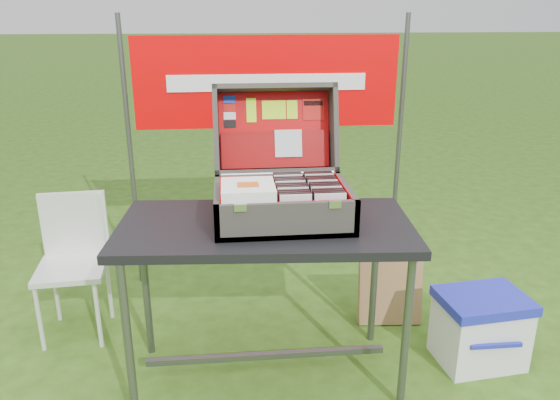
{
  "coord_description": "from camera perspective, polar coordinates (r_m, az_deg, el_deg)",
  "views": [
    {
      "loc": [
        -0.25,
        -2.25,
        1.72
      ],
      "look_at": [
        -0.02,
        0.1,
        0.89
      ],
      "focal_mm": 35.0,
      "sensor_mm": 36.0,
      "label": 1
    }
  ],
  "objects": [
    {
      "name": "songbook_2",
      "position": [
        2.31,
        -3.36,
        0.88
      ],
      "size": [
        0.23,
        0.23,
        0.0
      ],
      "primitive_type": "cube",
      "color": "white",
      "rests_on": "suitcase_base_wall_front"
    },
    {
      "name": "chair_leg_bl",
      "position": [
        3.42,
        -22.4,
        -8.63
      ],
      "size": [
        0.02,
        0.02,
        0.4
      ],
      "primitive_type": "cylinder",
      "color": "silver",
      "rests_on": "ground"
    },
    {
      "name": "cd_left_12",
      "position": [
        2.53,
        0.84,
        0.98
      ],
      "size": [
        0.13,
        0.01,
        0.15
      ],
      "primitive_type": "cube",
      "color": "silver",
      "rests_on": "suitcase_liner_floor"
    },
    {
      "name": "cd_left_5",
      "position": [
        2.38,
        1.29,
        -0.27
      ],
      "size": [
        0.13,
        0.01,
        0.15
      ],
      "primitive_type": "cube",
      "color": "black",
      "rests_on": "suitcase_liner_floor"
    },
    {
      "name": "songbook_5",
      "position": [
        2.3,
        -3.37,
        1.24
      ],
      "size": [
        0.23,
        0.23,
        0.0
      ],
      "primitive_type": "cube",
      "color": "white",
      "rests_on": "suitcase_base_wall_front"
    },
    {
      "name": "lid_sticker_cc_c",
      "position": [
        2.73,
        -5.27,
        8.76
      ],
      "size": [
        0.06,
        0.01,
        0.04
      ],
      "primitive_type": "cube",
      "rotation": [
        -1.85,
        0.0,
        0.0
      ],
      "color": "white",
      "rests_on": "suitcase_lid_liner"
    },
    {
      "name": "cd_right_7",
      "position": [
        2.44,
        4.53,
        0.21
      ],
      "size": [
        0.13,
        0.01,
        0.15
      ],
      "primitive_type": "cube",
      "color": "black",
      "rests_on": "suitcase_liner_floor"
    },
    {
      "name": "cd_right_13",
      "position": [
        2.57,
        3.99,
        1.24
      ],
      "size": [
        0.13,
        0.01,
        0.15
      ],
      "primitive_type": "cube",
      "color": "black",
      "rests_on": "suitcase_liner_floor"
    },
    {
      "name": "chair_seat",
      "position": [
        3.17,
        -20.98,
        -6.74
      ],
      "size": [
        0.38,
        0.38,
        0.03
      ],
      "primitive_type": "cube",
      "rotation": [
        0.0,
        0.0,
        0.07
      ],
      "color": "silver",
      "rests_on": "ground"
    },
    {
      "name": "banner_text",
      "position": [
        3.36,
        -1.33,
        12.17
      ],
      "size": [
        1.2,
        0.0,
        0.1
      ],
      "primitive_type": "cube",
      "color": "white",
      "rests_on": "banner"
    },
    {
      "name": "suitcase_lid_liner",
      "position": [
        2.74,
        -0.59,
        7.29
      ],
      "size": [
        0.55,
        0.11,
        0.36
      ],
      "primitive_type": "cube",
      "rotation": [
        -1.85,
        0.0,
        0.0
      ],
      "color": "red",
      "rests_on": "suitcase_lid_back"
    },
    {
      "name": "banner_post_right",
      "position": [
        3.63,
        12.26,
        5.04
      ],
      "size": [
        0.03,
        0.03,
        1.7
      ],
      "primitive_type": "cylinder",
      "color": "#59595B",
      "rests_on": "ground"
    },
    {
      "name": "suitcase_latch_right",
      "position": [
        2.23,
        5.78,
        -0.47
      ],
      "size": [
        0.05,
        0.01,
        0.03
      ],
      "primitive_type": "cube",
      "color": "silver",
      "rests_on": "suitcase_base_wall_front"
    },
    {
      "name": "chair_leg_fr",
      "position": [
        3.09,
        -18.5,
        -11.25
      ],
      "size": [
        0.02,
        0.02,
        0.4
      ],
      "primitive_type": "cylinder",
      "color": "silver",
      "rests_on": "ground"
    },
    {
      "name": "table_brace",
      "position": [
        2.77,
        -1.41,
        -15.94
      ],
      "size": [
        1.16,
        0.03,
        0.03
      ],
      "primitive_type": "cube",
      "color": "#59595B",
      "rests_on": "ground"
    },
    {
      "name": "suitcase",
      "position": [
        2.42,
        0.13,
        4.34
      ],
      "size": [
        0.6,
        0.59,
        0.55
      ],
      "primitive_type": null,
      "color": "#4D4A44",
      "rests_on": "table"
    },
    {
      "name": "suitcase_base_wall_back",
      "position": [
        2.61,
        -0.18,
        1.02
      ],
      "size": [
        0.6,
        0.02,
        0.16
      ],
      "primitive_type": "cube",
      "color": "#4D4A44",
      "rests_on": "table_top"
    },
    {
      "name": "cardboard_box",
      "position": [
        3.23,
        11.42,
        -9.4
      ],
      "size": [
        0.37,
        0.15,
        0.38
      ],
      "primitive_type": "cube",
      "rotation": [
        -0.17,
        0.0,
        -0.07
      ],
      "color": "#996740",
      "rests_on": "ground"
    },
    {
      "name": "cd_left_4",
      "position": [
        2.35,
        1.36,
        -0.46
      ],
      "size": [
        0.13,
        0.01,
        0.15
      ],
      "primitive_type": "cube",
      "color": "silver",
      "rests_on": "suitcase_liner_floor"
    },
    {
      "name": "songbook_7",
      "position": [
        2.3,
        -3.37,
        1.48
      ],
      "size": [
        0.23,
        0.23,
        0.0
      ],
      "primitive_type": "cube",
      "color": "white",
      "rests_on": "suitcase_base_wall_front"
    },
    {
      "name": "cd_left_2",
      "position": [
        2.31,
        1.5,
        -0.86
      ],
      "size": [
        0.13,
        0.01,
        0.15
      ],
      "primitive_type": "cube",
      "color": "black",
      "rests_on": "suitcase_liner_floor"
    },
    {
      "name": "songbook_6",
      "position": [
        2.3,
        -3.37,
        1.36
      ],
      "size": [
        0.23,
        0.23,
        0.0
      ],
      "primitive_type": "cube",
      "color": "white",
      "rests_on": "suitcase_base_wall_front"
    },
    {
      "name": "table_leg_br",
      "position": [
        2.95,
        9.83,
        -7.8
      ],
      "size": [
        0.04,
        0.04,
        0.78
      ],
      "primitive_type": "cylinder",
      "color": "#59595B",
      "rests_on": "ground"
    },
    {
      "name": "suitcase_lid_back",
      "position": [
        2.76,
        -0.62,
        7.27
      ],
      "size": [
        0.6,
        0.14,
        0.42
      ],
      "primitive_type": "cube",
      "rotation": [
        -1.85,
        0.0,
        0.0
      ],
      "color": "#4D4A44",
      "rests_on": "suitcase_base_wall_back"
    },
    {
      "name": "suitcase_hinge",
      "position": [
        2.6,
        -0.21,
        2.78
      ],
      "size": [
        0.54,
        0.02,
        0.02
      ],
      "primitive_type": "cylinder",
      "rotation": [
        0.0,
        1.57,
        0.0
      ],
      "color": "silver",
      "rests_on": "suitcase_base_wall_back"
    },
    {
      "name": "cd_left_14",
      "position": [
        2.57,
        0.73,
        1.31
      ],
      "size": [
        0.13,
        0.01,
        0.15
      ],
      "primitive_type": "cube",
      "color": "black",
      "rests_on": "suitcase_liner_floor"
    },
    {
      "name": "table_leg_bl",
      "position": [
        2.88,
        -13.85,
        -8.75
      ],
      "size": [
        0.04,
        0.04,
        0.78
      ],
      "primitive_type": "cylinder",
      "color": "#59595B",
      "rests_on": "ground"
    },
    {
      "name": "banner",
      "position": [
        3.37,
        -1.34,
        12.2
      ],
      "size": [
        1.6,
        0.02,
        0.55
      ],
      "primitive_type": "cube",
      "color": "#D50002",
      "rests_on": "banner_post_left"
    },
    {
      "name": "cd_right_2",
      "position": [
        2.33,
        5.03,
        -0.73
      ],
      "size": [
        0.13,
        0.01,
        0.15
      ],
      "primitive_type": "cube",
      "color": "black",
      "rests_on": "suitcase_liner_floor"
    },
    {
      "name": "cd_left_8",
      "position": [
        2.44,
        1.09,
        0.29
      ],
      "size": [
        0.13,
        0.01,
        0.15
      ],
      "primitive_type": "cube",
      "color": "silver",
      "rests_on": "suitcase_liner_floor"
    },
    {
      "name": "cd_left_11",
      "position": [
        2.51,
        0.9,
        0.81
      ],
      "size": [
        0.13,
        0.01,
        0.15
      ],
      "primitive_type": "cube",
      "color": "black",
      "rests_on": "suitcase_liner_floor"
    },
    {
      "name": "suitcase_pocket_cd",
      "position": [
        2.71,
        0.88,
        5.94
      ],
      "size": [
        0.13,
        0.05,
        0.13
      ],
      "primitive_type": "cube",
      "rotation": [
        -1.85,
        0.0,
        0.0
      ],
      "color": "silver",
      "rests_on": "suitcase_lid_pocket"
    },
    {
      "name": "suitcase_base_wall_left",
      "position": [
        2.41,
        -6.55,
        -0.71
      ],
      "size": [
        0.02,
        0.43,
        0.16
      ],
      "primitive_type": "cube",
      "color": "#4D4A44",
      "rests_on": "table_top"
    },
    {
      "name": "cd_left_13",
      "position": [
        2.55,
        0.79,
        1.15
      ],
      "size": [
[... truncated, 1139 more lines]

